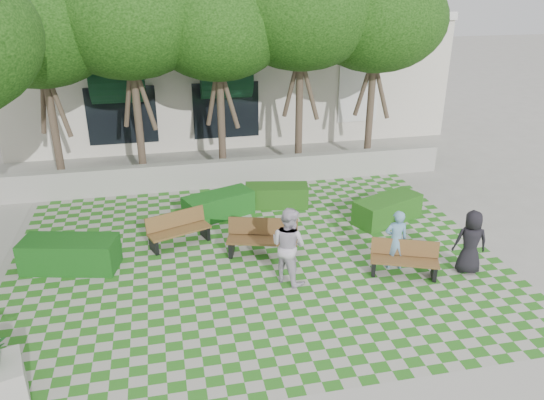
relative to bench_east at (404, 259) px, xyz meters
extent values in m
plane|color=gray|center=(-3.31, 0.35, -0.40)|extent=(90.00, 90.00, 0.00)
plane|color=#2B721E|center=(-3.31, 1.35, -0.39)|extent=(12.00, 12.00, 0.00)
cube|color=#9E9B93|center=(-3.31, 6.55, 0.05)|extent=(15.00, 0.36, 0.90)
cube|color=brown|center=(-0.02, -0.06, 0.00)|extent=(1.64, 1.03, 0.05)
cube|color=brown|center=(0.06, 0.15, 0.23)|extent=(1.50, 0.69, 0.40)
cube|color=black|center=(-0.67, 0.20, -0.21)|extent=(0.24, 0.44, 0.38)
cube|color=black|center=(0.63, -0.32, -0.21)|extent=(0.24, 0.44, 0.38)
cube|color=#51371B|center=(-3.12, 1.58, 0.04)|extent=(1.85, 1.00, 0.06)
cube|color=#51371B|center=(-3.05, 1.83, 0.31)|extent=(1.73, 0.61, 0.44)
cube|color=black|center=(-3.87, 1.80, -0.18)|extent=(0.23, 0.50, 0.43)
cube|color=black|center=(-2.36, 1.37, -0.18)|extent=(0.23, 0.50, 0.43)
cube|color=brown|center=(-5.13, 2.61, 0.01)|extent=(1.71, 1.05, 0.05)
cube|color=brown|center=(-5.21, 2.83, 0.26)|extent=(1.57, 0.69, 0.41)
cube|color=black|center=(-5.81, 2.34, -0.20)|extent=(0.25, 0.46, 0.40)
cube|color=black|center=(-4.45, 2.87, -0.20)|extent=(0.25, 0.46, 0.40)
cube|color=#1D5115|center=(0.81, 2.84, -0.04)|extent=(2.21, 1.56, 0.72)
cube|color=#1E4E14|center=(-2.09, 4.55, -0.07)|extent=(2.01, 1.11, 0.67)
cube|color=#144E17|center=(-3.92, 4.16, -0.04)|extent=(2.18, 1.48, 0.71)
cube|color=#124513|center=(-7.78, 1.93, -0.01)|extent=(2.38, 1.38, 0.78)
imported|color=#6798BC|center=(-0.11, 0.31, 0.37)|extent=(0.60, 0.44, 1.53)
imported|color=black|center=(1.55, -0.20, 0.39)|extent=(0.88, 0.69, 1.58)
imported|color=silver|center=(-2.76, 0.31, 0.53)|extent=(1.11, 1.14, 1.85)
cylinder|color=#47382B|center=(-8.81, 7.95, 1.42)|extent=(0.26, 0.26, 3.64)
ellipsoid|color=#1E4C11|center=(-8.81, 7.95, 4.67)|extent=(4.80, 4.80, 3.60)
cylinder|color=#47382B|center=(-6.11, 7.95, 1.51)|extent=(0.26, 0.26, 3.81)
ellipsoid|color=#1E4C11|center=(-6.11, 7.95, 4.91)|extent=(5.00, 5.00, 3.75)
cylinder|color=#47382B|center=(-3.31, 7.95, 1.39)|extent=(0.26, 0.26, 3.58)
ellipsoid|color=#1E4C11|center=(-3.31, 7.95, 4.59)|extent=(4.60, 4.60, 3.45)
cylinder|color=#47382B|center=(-0.51, 7.95, 1.56)|extent=(0.26, 0.26, 3.92)
ellipsoid|color=#1E4C11|center=(-0.51, 7.95, 5.06)|extent=(5.20, 5.20, 3.90)
cylinder|color=#47382B|center=(2.19, 7.95, 1.45)|extent=(0.26, 0.26, 3.70)
ellipsoid|color=#1E4C11|center=(2.19, 7.95, 4.75)|extent=(4.80, 4.80, 3.60)
cube|color=beige|center=(-2.31, 14.55, 2.10)|extent=(18.00, 8.00, 5.00)
cube|color=white|center=(-2.31, 10.55, 4.60)|extent=(18.00, 0.30, 0.30)
cube|color=black|center=(2.69, 10.53, 1.80)|extent=(1.40, 0.10, 2.40)
cylinder|color=#0E351D|center=(-6.81, 10.53, 2.60)|extent=(3.00, 1.80, 1.80)
cube|color=black|center=(-6.81, 10.53, 1.20)|extent=(2.60, 0.08, 2.20)
cylinder|color=#0E351D|center=(-2.81, 10.53, 2.60)|extent=(3.00, 1.80, 1.80)
cube|color=black|center=(-2.81, 10.53, 1.20)|extent=(2.60, 0.08, 2.20)
camera|label=1|loc=(-5.36, -10.04, 6.27)|focal=35.00mm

